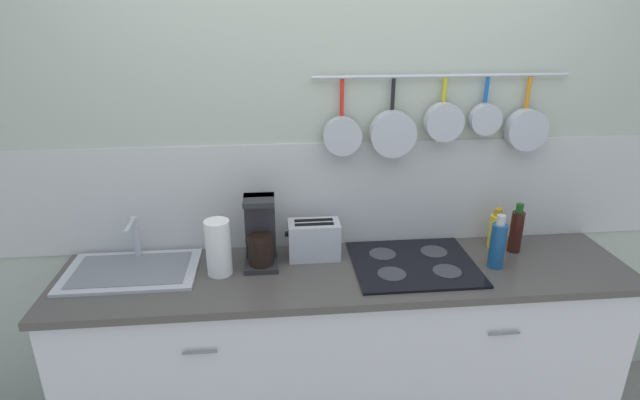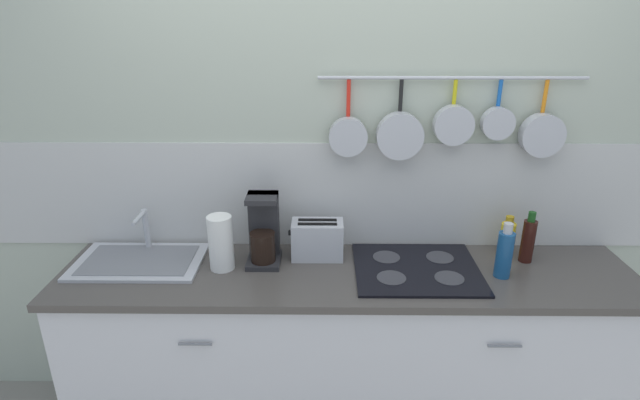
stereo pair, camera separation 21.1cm
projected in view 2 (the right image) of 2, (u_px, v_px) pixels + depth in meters
name	position (u px, v px, depth m)	size (l,w,h in m)	color
wall_back	(347.00, 167.00, 2.39)	(7.20, 0.15, 2.60)	#B2BCA8
cabinet_base	(346.00, 356.00, 2.40)	(2.55, 0.54, 0.85)	silver
countertop	(348.00, 276.00, 2.24)	(2.59, 0.56, 0.03)	#4C4742
sink_basin	(140.00, 259.00, 2.32)	(0.58, 0.37, 0.21)	#B7BABF
paper_towel_roll	(221.00, 243.00, 2.23)	(0.11, 0.11, 0.25)	white
coffee_maker	(264.00, 234.00, 2.29)	(0.15, 0.18, 0.33)	#262628
toaster	(317.00, 240.00, 2.34)	(0.26, 0.14, 0.18)	#B7BABF
cooktop	(417.00, 269.00, 2.26)	(0.56, 0.48, 0.01)	black
bottle_dish_soap	(504.00, 253.00, 2.17)	(0.07, 0.07, 0.25)	navy
bottle_cooking_wine	(507.00, 238.00, 2.36)	(0.07, 0.07, 0.20)	yellow
bottle_sesame_oil	(528.00, 240.00, 2.30)	(0.06, 0.06, 0.25)	#33140F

